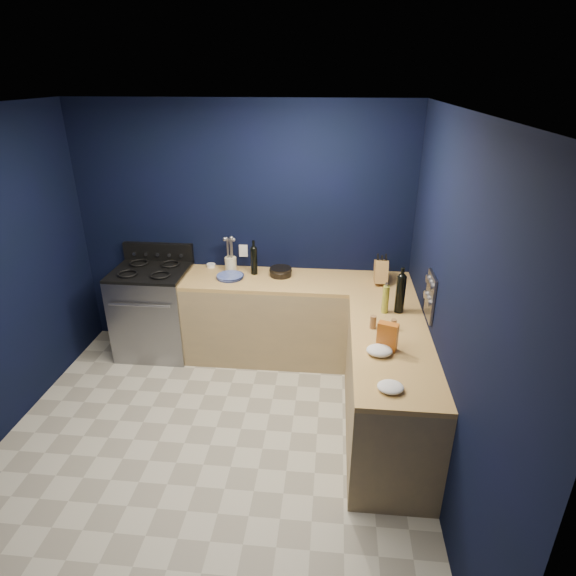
# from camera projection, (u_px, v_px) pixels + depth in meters

# --- Properties ---
(floor) EXTENTS (3.50, 3.50, 0.02)m
(floor) POSITION_uv_depth(u_px,v_px,m) (210.00, 446.00, 3.95)
(floor) COLOR beige
(floor) RESTS_ON ground
(ceiling) EXTENTS (3.50, 3.50, 0.02)m
(ceiling) POSITION_uv_depth(u_px,v_px,m) (181.00, 109.00, 2.87)
(ceiling) COLOR silver
(ceiling) RESTS_ON ground
(wall_back) EXTENTS (3.50, 0.02, 2.60)m
(wall_back) POSITION_uv_depth(u_px,v_px,m) (243.00, 230.00, 5.00)
(wall_back) COLOR black
(wall_back) RESTS_ON ground
(wall_right) EXTENTS (0.02, 3.50, 2.60)m
(wall_right) POSITION_uv_depth(u_px,v_px,m) (450.00, 315.00, 3.25)
(wall_right) COLOR black
(wall_right) RESTS_ON ground
(wall_front) EXTENTS (3.50, 0.02, 2.60)m
(wall_front) POSITION_uv_depth(u_px,v_px,m) (73.00, 507.00, 1.81)
(wall_front) COLOR black
(wall_front) RESTS_ON ground
(cab_back) EXTENTS (2.30, 0.63, 0.86)m
(cab_back) POSITION_uv_depth(u_px,v_px,m) (297.00, 321.00, 5.01)
(cab_back) COLOR tan
(cab_back) RESTS_ON floor
(top_back) EXTENTS (2.30, 0.63, 0.04)m
(top_back) POSITION_uv_depth(u_px,v_px,m) (297.00, 281.00, 4.83)
(top_back) COLOR olive
(top_back) RESTS_ON cab_back
(cab_right) EXTENTS (0.63, 1.67, 0.86)m
(cab_right) POSITION_uv_depth(u_px,v_px,m) (387.00, 392.00, 3.90)
(cab_right) COLOR tan
(cab_right) RESTS_ON floor
(top_right) EXTENTS (0.63, 1.67, 0.04)m
(top_right) POSITION_uv_depth(u_px,v_px,m) (392.00, 344.00, 3.71)
(top_right) COLOR olive
(top_right) RESTS_ON cab_right
(gas_range) EXTENTS (0.76, 0.66, 0.92)m
(gas_range) POSITION_uv_depth(u_px,v_px,m) (155.00, 312.00, 5.12)
(gas_range) COLOR gray
(gas_range) RESTS_ON floor
(oven_door) EXTENTS (0.59, 0.02, 0.42)m
(oven_door) POSITION_uv_depth(u_px,v_px,m) (144.00, 327.00, 4.84)
(oven_door) COLOR black
(oven_door) RESTS_ON gas_range
(cooktop) EXTENTS (0.76, 0.66, 0.03)m
(cooktop) POSITION_uv_depth(u_px,v_px,m) (150.00, 271.00, 4.93)
(cooktop) COLOR black
(cooktop) RESTS_ON gas_range
(backguard) EXTENTS (0.76, 0.06, 0.20)m
(backguard) POSITION_uv_depth(u_px,v_px,m) (158.00, 252.00, 5.16)
(backguard) COLOR black
(backguard) RESTS_ON gas_range
(spice_panel) EXTENTS (0.02, 0.28, 0.38)m
(spice_panel) POSITION_uv_depth(u_px,v_px,m) (430.00, 296.00, 3.80)
(spice_panel) COLOR gray
(spice_panel) RESTS_ON wall_right
(wall_outlet) EXTENTS (0.09, 0.02, 0.13)m
(wall_outlet) POSITION_uv_depth(u_px,v_px,m) (243.00, 251.00, 5.07)
(wall_outlet) COLOR white
(wall_outlet) RESTS_ON wall_back
(plate_stack) EXTENTS (0.28, 0.28, 0.03)m
(plate_stack) POSITION_uv_depth(u_px,v_px,m) (230.00, 276.00, 4.85)
(plate_stack) COLOR #3647A4
(plate_stack) RESTS_ON top_back
(ramekin) EXTENTS (0.11, 0.11, 0.04)m
(ramekin) POSITION_uv_depth(u_px,v_px,m) (211.00, 265.00, 5.13)
(ramekin) COLOR white
(ramekin) RESTS_ON top_back
(utensil_crock) EXTENTS (0.15, 0.15, 0.15)m
(utensil_crock) POSITION_uv_depth(u_px,v_px,m) (231.00, 264.00, 5.00)
(utensil_crock) COLOR beige
(utensil_crock) RESTS_ON top_back
(wine_bottle_back) EXTENTS (0.09, 0.09, 0.28)m
(wine_bottle_back) POSITION_uv_depth(u_px,v_px,m) (254.00, 261.00, 4.90)
(wine_bottle_back) COLOR black
(wine_bottle_back) RESTS_ON top_back
(lemon_basket) EXTENTS (0.29, 0.29, 0.09)m
(lemon_basket) POSITION_uv_depth(u_px,v_px,m) (281.00, 272.00, 4.90)
(lemon_basket) COLOR black
(lemon_basket) RESTS_ON top_back
(knife_block) EXTENTS (0.12, 0.27, 0.28)m
(knife_block) POSITION_uv_depth(u_px,v_px,m) (381.00, 272.00, 4.71)
(knife_block) COLOR olive
(knife_block) RESTS_ON top_back
(wine_bottle_right) EXTENTS (0.08, 0.08, 0.33)m
(wine_bottle_right) POSITION_uv_depth(u_px,v_px,m) (400.00, 294.00, 4.11)
(wine_bottle_right) COLOR black
(wine_bottle_right) RESTS_ON top_right
(oil_bottle) EXTENTS (0.07, 0.07, 0.25)m
(oil_bottle) POSITION_uv_depth(u_px,v_px,m) (385.00, 299.00, 4.11)
(oil_bottle) COLOR #999D2D
(oil_bottle) RESTS_ON top_right
(spice_jar_near) EXTENTS (0.06, 0.06, 0.11)m
(spice_jar_near) POSITION_uv_depth(u_px,v_px,m) (373.00, 322.00, 3.88)
(spice_jar_near) COLOR olive
(spice_jar_near) RESTS_ON top_right
(spice_jar_far) EXTENTS (0.06, 0.06, 0.09)m
(spice_jar_far) POSITION_uv_depth(u_px,v_px,m) (394.00, 324.00, 3.87)
(spice_jar_far) COLOR olive
(spice_jar_far) RESTS_ON top_right
(crouton_bag) EXTENTS (0.16, 0.12, 0.22)m
(crouton_bag) POSITION_uv_depth(u_px,v_px,m) (387.00, 337.00, 3.56)
(crouton_bag) COLOR #B3361D
(crouton_bag) RESTS_ON top_right
(towel_front) EXTENTS (0.22, 0.20, 0.07)m
(towel_front) POSITION_uv_depth(u_px,v_px,m) (379.00, 350.00, 3.53)
(towel_front) COLOR white
(towel_front) RESTS_ON top_right
(towel_end) EXTENTS (0.21, 0.20, 0.05)m
(towel_end) POSITION_uv_depth(u_px,v_px,m) (390.00, 387.00, 3.13)
(towel_end) COLOR white
(towel_end) RESTS_ON top_right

